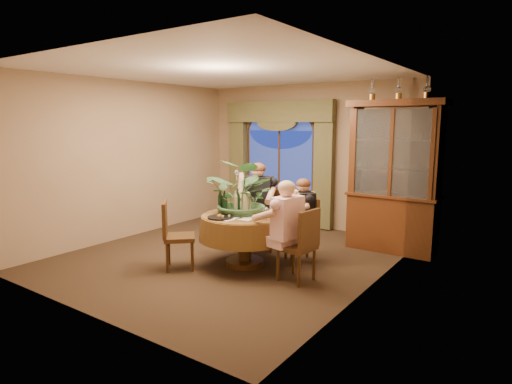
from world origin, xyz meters
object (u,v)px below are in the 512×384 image
Objects in this scene: wine_bottle_2 at (225,202)px; person_scarf at (304,220)px; chair_front_left at (180,235)px; person_pink at (287,231)px; wine_bottle_0 at (235,202)px; olive_bowl at (245,214)px; wine_bottle_3 at (220,201)px; china_cabinet at (394,177)px; stoneware_vase at (246,202)px; centerpiece_plant at (245,167)px; oil_lamp_right at (427,87)px; person_back at (258,206)px; chair_back_right at (300,230)px; oil_lamp_center at (399,89)px; chair_back at (264,220)px; chair_right at (296,245)px; dining_table at (245,240)px; wine_bottle_1 at (238,200)px; oil_lamp_left at (372,90)px.

person_scarf is at bearing 37.88° from wine_bottle_2.
person_pink is (1.48, 0.48, 0.18)m from chair_front_left.
wine_bottle_0 is 0.15m from wine_bottle_2.
person_scarf is 0.92m from olive_bowl.
olive_bowl is 0.49m from wine_bottle_3.
wine_bottle_0 reaches higher than olive_bowl.
wine_bottle_2 is (-1.13, 0.10, 0.25)m from person_pink.
wine_bottle_3 is (-0.22, -0.08, 0.00)m from wine_bottle_0.
person_pink reaches higher than wine_bottle_3.
china_cabinet is 2.51× the size of chair_front_left.
stoneware_vase is 0.25× the size of centerpiece_plant.
centerpiece_plant is at bearing 32.03° from wine_bottle_2.
oil_lamp_right is 2.24× the size of olive_bowl.
person_back is 4.34× the size of wine_bottle_0.
chair_back_right is 0.67× the size of person_back.
chair_back is (-1.74, -1.11, -2.10)m from oil_lamp_center.
chair_right is 1.32m from wine_bottle_2.
chair_front_left is at bearing -136.58° from dining_table.
person_pink is at bearing 64.58° from chair_front_left.
china_cabinet reaches higher than chair_back.
chair_front_left is 0.93m from wine_bottle_0.
wine_bottle_0 reaches higher than chair_back_right.
oil_lamp_center is at bearing -168.13° from person_back.
wine_bottle_0 is (-1.72, -1.91, -1.66)m from oil_lamp_center.
person_back reaches higher than wine_bottle_3.
dining_table is 0.58m from wine_bottle_0.
oil_lamp_center is at bearing 53.83° from olive_bowl.
stoneware_vase is (-0.67, -0.45, 0.42)m from chair_back_right.
centerpiece_plant is 0.55m from wine_bottle_1.
oil_lamp_right is at bearing -167.73° from chair_back.
chair_front_left is 0.72× the size of person_pink.
centerpiece_plant is at bearing 23.42° from wine_bottle_3.
wine_bottle_3 is (-1.52, -1.99, -1.66)m from oil_lamp_left.
oil_lamp_center is 2.94m from chair_back.
centerpiece_plant is 3.65× the size of wine_bottle_2.
chair_back is at bearing 57.23° from chair_right.
centerpiece_plant is 0.63m from wine_bottle_3.
olive_bowl is at bearing 93.42° from person_pink.
china_cabinet is 2.59m from wine_bottle_0.
person_pink is 1.19m from centerpiece_plant.
centerpiece_plant is (-0.07, 0.10, 1.04)m from dining_table.
wine_bottle_2 is 0.09m from wine_bottle_3.
chair_back is at bearing 107.21° from olive_bowl.
oil_lamp_center is at bearing -162.42° from chair_back.
person_scarf is 1.04× the size of centerpiece_plant.
person_pink is 1.06× the size of person_scarf.
chair_front_left is (-2.20, -2.59, -2.10)m from oil_lamp_center.
chair_right is 1.00× the size of chair_back.
person_back is (-0.07, -0.06, 0.24)m from chair_back.
person_scarf is (1.28, 1.31, 0.15)m from chair_front_left.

